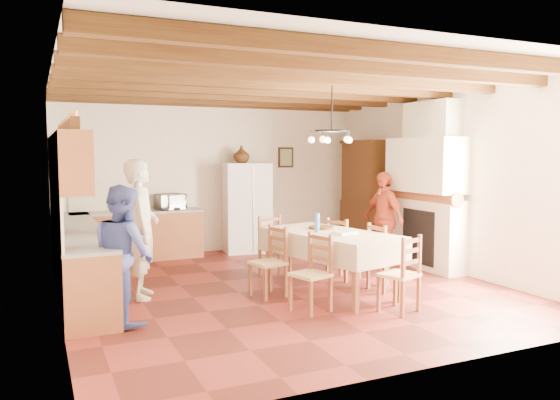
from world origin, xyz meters
The scene contains 31 objects.
floor centered at (0.00, 0.00, -0.01)m, with size 6.00×6.50×0.02m, color #4D1B14.
ceiling centered at (0.00, 0.00, 3.01)m, with size 6.00×6.50×0.02m, color silver.
wall_back centered at (0.00, 3.26, 1.50)m, with size 6.00×0.02×3.00m, color #F3E3CC.
wall_front centered at (0.00, -3.26, 1.50)m, with size 6.00×0.02×3.00m, color #F3E3CC.
wall_left centered at (-3.01, 0.00, 1.50)m, with size 0.02×6.50×3.00m, color #F3E3CC.
wall_right centered at (3.01, 0.00, 1.50)m, with size 0.02×6.50×3.00m, color #F3E3CC.
ceiling_beams centered at (0.00, 0.00, 2.91)m, with size 6.00×6.30×0.16m, color #34150A, non-canonical shape.
lower_cabinets_left centered at (-2.70, 1.05, 0.43)m, with size 0.60×4.30×0.86m, color brown.
lower_cabinets_back centered at (-1.55, 2.95, 0.43)m, with size 2.30×0.60×0.86m, color brown.
countertop_left centered at (-2.70, 1.05, 0.88)m, with size 0.62×4.30×0.04m, color slate.
countertop_back centered at (-1.55, 2.95, 0.88)m, with size 2.34×0.62×0.04m, color slate.
backsplash_left centered at (-2.98, 1.05, 1.20)m, with size 0.03×4.30×0.60m, color beige.
backsplash_back centered at (-1.55, 3.23, 1.20)m, with size 2.30×0.03×0.60m, color beige.
upper_cabinets centered at (-2.83, 1.05, 1.85)m, with size 0.35×4.20×0.70m, color brown.
fireplace centered at (2.72, 0.20, 1.40)m, with size 0.56×1.60×2.80m, color beige, non-canonical shape.
wall_picture centered at (1.55, 3.23, 1.85)m, with size 0.34×0.03×0.42m, color black.
refrigerator centered at (0.55, 2.91, 0.87)m, with size 0.87×0.72×1.75m, color white.
hutch centered at (2.75, 2.07, 1.10)m, with size 0.51×1.21×2.19m, color #35170B, non-canonical shape.
dining_table centered at (0.48, -0.56, 0.78)m, with size 1.45×2.16×0.86m.
chandelier centered at (0.48, -0.56, 2.25)m, with size 0.47×0.47×0.03m, color black.
chair_left_near centered at (-0.18, -1.22, 0.48)m, with size 0.42×0.40×0.96m, color brown, non-canonical shape.
chair_left_far centered at (-0.37, -0.35, 0.48)m, with size 0.42×0.40×0.96m, color brown, non-canonical shape.
chair_right_near centered at (1.29, -0.74, 0.48)m, with size 0.42×0.40×0.96m, color brown, non-canonical shape.
chair_right_far centered at (1.09, 0.11, 0.48)m, with size 0.42×0.40×0.96m, color brown, non-canonical shape.
chair_end_near centered at (0.82, -1.67, 0.48)m, with size 0.42×0.40×0.96m, color brown, non-canonical shape.
chair_end_far centered at (0.15, 0.60, 0.48)m, with size 0.42×0.40×0.96m, color brown, non-canonical shape.
person_man centered at (-1.95, 0.28, 0.94)m, with size 0.68×0.45×1.87m, color beige.
person_woman_blue centered at (-2.33, -0.74, 0.80)m, with size 0.78×0.61×1.60m, color #414E9D.
person_woman_red centered at (2.23, 0.68, 0.81)m, with size 0.95×0.40×1.63m, color #C44A2A.
microwave centered at (-0.94, 2.95, 1.04)m, with size 0.52×0.35×0.29m, color silver.
fridge_vase centered at (0.45, 2.91, 1.92)m, with size 0.32×0.32×0.33m, color #35170B.
Camera 1 is at (-3.23, -7.08, 1.97)m, focal length 35.00 mm.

